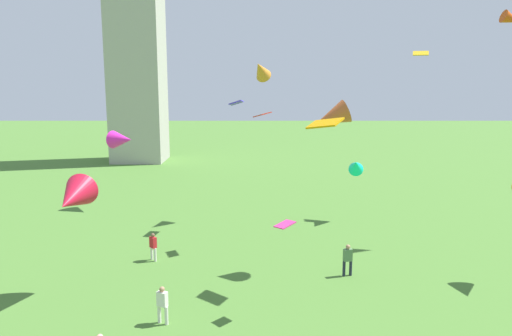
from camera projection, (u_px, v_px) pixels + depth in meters
person_0 at (155, 245)px, 27.36m from camera, size 0.46×0.47×1.60m
person_1 at (164, 303)px, 20.18m from camera, size 0.49×0.40×1.63m
person_2 at (349, 258)px, 25.16m from camera, size 0.51×0.35×1.69m
kite_flying_0 at (238, 103)px, 32.23m from camera, size 1.00×1.32×0.45m
kite_flying_2 at (262, 70)px, 34.30m from camera, size 1.67×2.13×1.74m
kite_flying_3 at (287, 224)px, 20.45m from camera, size 0.98×0.98×0.20m
kite_flying_4 at (75, 198)px, 22.04m from camera, size 1.70×2.47×1.86m
kite_flying_6 at (124, 140)px, 38.16m from camera, size 2.50×2.27×1.52m
kite_flying_7 at (423, 53)px, 35.22m from camera, size 1.25×1.00×0.37m
kite_flying_8 at (358, 166)px, 34.56m from camera, size 1.42×1.99×1.64m
kite_flying_9 at (333, 117)px, 25.18m from camera, size 2.17×1.38×1.83m
kite_flying_10 at (327, 123)px, 22.73m from camera, size 1.82×1.76×0.57m
kite_flying_11 at (264, 115)px, 28.54m from camera, size 1.12×1.26×0.39m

